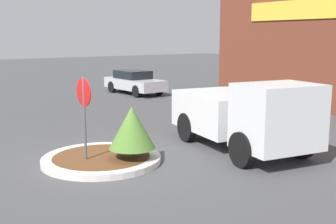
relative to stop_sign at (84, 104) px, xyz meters
The scene contains 6 objects.
ground_plane 1.75m from the stop_sign, 87.70° to the left, with size 120.00×120.00×0.00m, color #474749.
traffic_island 1.67m from the stop_sign, 87.70° to the left, with size 3.30×3.30×0.17m.
stop_sign is the anchor object (origin of this frame).
island_shrub 1.42m from the stop_sign, 56.23° to the left, with size 1.27×1.27×1.43m.
utility_truck 4.83m from the stop_sign, 70.74° to the left, with size 5.48×3.29×2.21m.
parked_sedan_silver 14.94m from the stop_sign, 141.07° to the left, with size 4.58×1.86×1.44m.
Camera 1 is at (10.04, -5.58, 3.43)m, focal length 45.00 mm.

